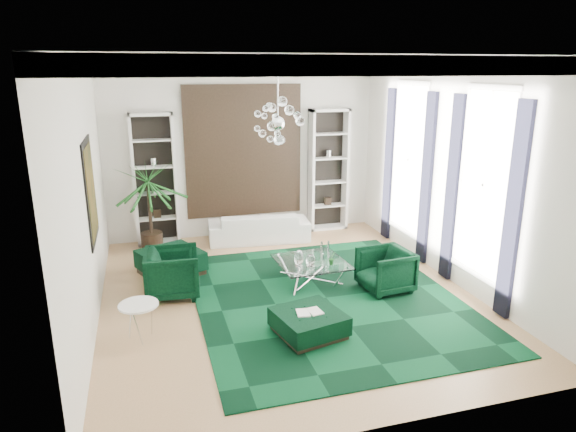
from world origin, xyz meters
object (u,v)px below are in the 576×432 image
object	(u,v)px
armchair_left	(173,273)
side_table	(140,322)
ottoman_side	(171,263)
armchair_right	(385,270)
coffee_table	(311,272)
palm	(149,195)
ottoman_front	(309,324)
sofa	(259,227)

from	to	relation	value
armchair_left	side_table	world-z (taller)	armchair_left
armchair_left	ottoman_side	size ratio (longest dim) A/B	0.89
armchair_right	coffee_table	bearing A→B (deg)	-126.18
ottoman_side	armchair_left	bearing A→B (deg)	-91.29
ottoman_side	side_table	bearing A→B (deg)	-103.83
palm	coffee_table	bearing A→B (deg)	-42.76
armchair_left	coffee_table	xyz separation A→B (m)	(2.39, -0.13, -0.20)
coffee_table	side_table	bearing A→B (deg)	-157.35
armchair_right	ottoman_front	bearing A→B (deg)	-62.51
sofa	side_table	distance (m)	4.53
coffee_table	ottoman_side	size ratio (longest dim) A/B	1.17
sofa	side_table	xyz separation A→B (m)	(-2.56, -3.74, -0.05)
ottoman_side	ottoman_front	xyz separation A→B (m)	(1.74, -2.86, -0.04)
coffee_table	ottoman_front	size ratio (longest dim) A/B	1.32
ottoman_side	palm	world-z (taller)	palm
armchair_right	ottoman_side	distance (m)	3.89
ottoman_side	sofa	bearing A→B (deg)	35.61
coffee_table	side_table	distance (m)	3.18
ottoman_side	ottoman_front	distance (m)	3.35
ottoman_side	palm	distance (m)	1.71
ottoman_front	side_table	xyz separation A→B (m)	(-2.31, 0.55, 0.09)
sofa	armchair_left	distance (m)	3.12
armchair_left	coffee_table	world-z (taller)	armchair_left
coffee_table	palm	world-z (taller)	palm
palm	armchair_right	bearing A→B (deg)	-39.71
sofa	armchair_right	distance (m)	3.51
armchair_right	coffee_table	xyz separation A→B (m)	(-1.11, 0.67, -0.17)
sofa	coffee_table	size ratio (longest dim) A/B	1.87
armchair_right	palm	bearing A→B (deg)	-134.77
side_table	palm	bearing A→B (deg)	85.72
armchair_left	ottoman_side	world-z (taller)	armchair_left
coffee_table	ottoman_front	xyz separation A→B (m)	(-0.63, -1.77, -0.02)
armchair_right	ottoman_side	size ratio (longest dim) A/B	0.81
coffee_table	side_table	size ratio (longest dim) A/B	2.12
armchair_left	armchair_right	world-z (taller)	armchair_left
sofa	ottoman_side	world-z (taller)	sofa
side_table	palm	xyz separation A→B (m)	(0.28, 3.69, 0.94)
coffee_table	ottoman_side	distance (m)	2.60
ottoman_side	ottoman_front	size ratio (longest dim) A/B	1.13
sofa	palm	bearing A→B (deg)	6.98
armchair_left	ottoman_front	xyz separation A→B (m)	(1.76, -1.90, -0.23)
coffee_table	ottoman_side	bearing A→B (deg)	155.36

